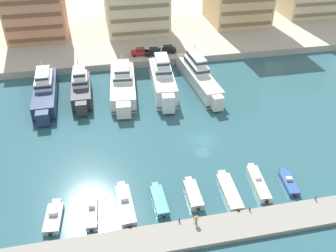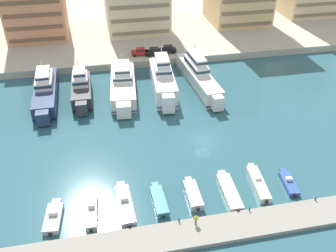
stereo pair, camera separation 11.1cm
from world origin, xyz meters
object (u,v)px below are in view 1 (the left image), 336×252
at_px(motorboat_teal_center_left, 159,200).
at_px(car_red_far_left, 140,51).
at_px(motorboat_cream_center_right, 229,191).
at_px(motorboat_blue_right, 289,182).
at_px(motorboat_grey_far_left, 54,217).
at_px(car_black_left, 153,51).
at_px(yacht_navy_far_left, 45,91).
at_px(motorboat_grey_center, 193,194).
at_px(motorboat_cream_mid_right, 258,183).
at_px(car_black_mid_left, 168,49).
at_px(motorboat_grey_mid_left, 125,205).
at_px(yacht_ivory_center, 198,75).
at_px(yacht_white_center_left, 163,80).
at_px(yacht_ivory_mid_left, 123,84).
at_px(pedestrian_near_edge, 196,219).
at_px(yacht_charcoal_left, 81,89).
at_px(motorboat_grey_left, 92,211).

relative_size(motorboat_teal_center_left, car_red_far_left, 1.57).
xyz_separation_m(motorboat_cream_center_right, motorboat_blue_right, (9.22, -0.04, -0.02)).
bearing_deg(motorboat_grey_far_left, car_black_left, 65.24).
bearing_deg(yacht_navy_far_left, motorboat_grey_center, -55.89).
distance_m(yacht_navy_far_left, motorboat_cream_mid_right, 45.55).
distance_m(yacht_navy_far_left, motorboat_grey_center, 39.44).
relative_size(motorboat_grey_center, car_black_mid_left, 1.55).
distance_m(yacht_navy_far_left, car_black_left, 28.01).
bearing_deg(car_red_far_left, motorboat_grey_mid_left, -100.56).
bearing_deg(car_black_left, yacht_ivory_center, -62.37).
bearing_deg(motorboat_blue_right, motorboat_grey_far_left, 179.95).
relative_size(motorboat_blue_right, car_black_left, 1.39).
distance_m(yacht_ivory_center, motorboat_grey_center, 33.87).
height_order(yacht_navy_far_left, yacht_white_center_left, yacht_white_center_left).
distance_m(yacht_ivory_mid_left, motorboat_teal_center_left, 32.71).
distance_m(car_black_left, car_black_mid_left, 3.67).
xyz_separation_m(motorboat_teal_center_left, car_black_mid_left, (10.83, 47.18, 2.17)).
height_order(yacht_ivory_center, motorboat_grey_center, yacht_ivory_center).
distance_m(car_red_far_left, pedestrian_near_edge, 52.35).
relative_size(motorboat_cream_mid_right, car_black_mid_left, 1.96).
bearing_deg(yacht_ivory_center, yacht_white_center_left, -171.51).
xyz_separation_m(motorboat_grey_center, motorboat_cream_center_right, (5.32, -0.35, -0.13)).
distance_m(yacht_ivory_center, car_black_left, 15.69).
relative_size(motorboat_grey_mid_left, car_black_left, 2.01).
relative_size(yacht_charcoal_left, car_red_far_left, 3.53).
relative_size(motorboat_grey_center, car_black_left, 1.52).
height_order(car_red_far_left, car_black_mid_left, same).
relative_size(motorboat_grey_far_left, motorboat_grey_center, 0.97).
bearing_deg(car_black_mid_left, motorboat_cream_mid_right, -84.97).
xyz_separation_m(motorboat_teal_center_left, pedestrian_near_edge, (3.88, -5.25, 1.08)).
relative_size(yacht_navy_far_left, car_black_left, 4.76).
height_order(yacht_ivory_mid_left, motorboat_grey_center, yacht_ivory_mid_left).
height_order(yacht_navy_far_left, motorboat_grey_mid_left, yacht_navy_far_left).
xyz_separation_m(motorboat_cream_center_right, pedestrian_near_edge, (-6.34, -5.03, 1.13)).
distance_m(yacht_ivory_mid_left, motorboat_grey_mid_left, 32.75).
height_order(motorboat_grey_far_left, motorboat_cream_center_right, motorboat_grey_far_left).
height_order(motorboat_grey_far_left, motorboat_grey_mid_left, motorboat_grey_mid_left).
distance_m(yacht_ivory_center, car_black_mid_left, 15.08).
height_order(yacht_charcoal_left, car_black_left, yacht_charcoal_left).
distance_m(motorboat_teal_center_left, motorboat_blue_right, 19.44).
bearing_deg(motorboat_teal_center_left, motorboat_grey_far_left, -179.11).
bearing_deg(car_black_mid_left, yacht_ivory_mid_left, -130.52).
bearing_deg(yacht_ivory_mid_left, pedestrian_near_edge, -81.76).
bearing_deg(yacht_ivory_center, motorboat_grey_far_left, -131.31).
bearing_deg(motorboat_grey_left, pedestrian_near_edge, -21.15).
height_order(motorboat_grey_mid_left, motorboat_teal_center_left, motorboat_grey_mid_left).
relative_size(yacht_ivory_center, car_black_left, 5.40).
xyz_separation_m(yacht_white_center_left, yacht_ivory_center, (7.92, 1.18, -0.36)).
distance_m(yacht_charcoal_left, motorboat_blue_right, 43.76).
bearing_deg(motorboat_grey_center, yacht_ivory_mid_left, 101.33).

